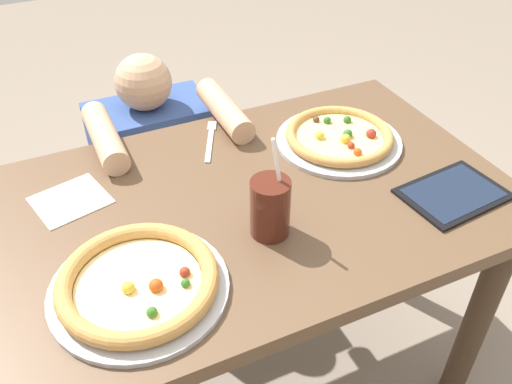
{
  "coord_description": "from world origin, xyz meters",
  "views": [
    {
      "loc": [
        -0.41,
        -0.91,
        1.56
      ],
      "look_at": [
        -0.0,
        -0.02,
        0.78
      ],
      "focal_mm": 37.97,
      "sensor_mm": 36.0,
      "label": 1
    }
  ],
  "objects": [
    {
      "name": "tablet",
      "position": [
        0.43,
        -0.19,
        0.75
      ],
      "size": [
        0.26,
        0.19,
        0.01
      ],
      "color": "black",
      "rests_on": "dining_table"
    },
    {
      "name": "ground_plane",
      "position": [
        0.0,
        0.0,
        0.0
      ],
      "size": [
        8.0,
        8.0,
        0.0
      ],
      "primitive_type": "plane",
      "color": "gray"
    },
    {
      "name": "drink_cup_colored",
      "position": [
        -0.02,
        -0.13,
        0.82
      ],
      "size": [
        0.09,
        0.09,
        0.24
      ],
      "color": "#4C1E14",
      "rests_on": "dining_table"
    },
    {
      "name": "fork",
      "position": [
        -0.0,
        0.28,
        0.75
      ],
      "size": [
        0.1,
        0.19,
        0.0
      ],
      "color": "silver",
      "rests_on": "dining_table"
    },
    {
      "name": "dining_table",
      "position": [
        0.0,
        0.0,
        0.63
      ],
      "size": [
        1.23,
        0.78,
        0.75
      ],
      "color": "brown",
      "rests_on": "ground"
    },
    {
      "name": "diner_seated",
      "position": [
        -0.1,
        0.58,
        0.4
      ],
      "size": [
        0.41,
        0.52,
        0.89
      ],
      "color": "#333847",
      "rests_on": "ground"
    },
    {
      "name": "paper_napkin",
      "position": [
        -0.4,
        0.17,
        0.75
      ],
      "size": [
        0.19,
        0.18,
        0.0
      ],
      "primitive_type": "cube",
      "rotation": [
        0.0,
        0.0,
        0.25
      ],
      "color": "white",
      "rests_on": "dining_table"
    },
    {
      "name": "pizza_near",
      "position": [
        -0.32,
        -0.17,
        0.77
      ],
      "size": [
        0.35,
        0.35,
        0.05
      ],
      "color": "#B7B7BC",
      "rests_on": "dining_table"
    },
    {
      "name": "pizza_far",
      "position": [
        0.31,
        0.11,
        0.77
      ],
      "size": [
        0.34,
        0.34,
        0.04
      ],
      "color": "#B7B7BC",
      "rests_on": "dining_table"
    }
  ]
}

